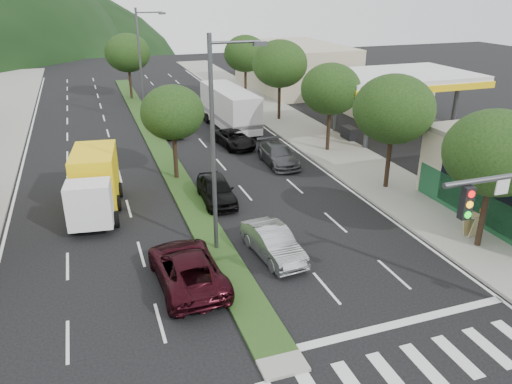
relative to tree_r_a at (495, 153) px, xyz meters
name	(u,v)px	position (x,y,z in m)	size (l,w,h in m)	color
ground	(278,357)	(-12.00, -4.00, -4.82)	(160.00, 160.00, 0.00)	black
sidewalk_right	(306,133)	(0.50, 21.00, -4.75)	(5.00, 90.00, 0.15)	gray
median	(154,137)	(-12.00, 24.00, -4.76)	(1.60, 56.00, 0.12)	#223D16
gas_canopy	(397,80)	(7.00, 18.00, -0.17)	(12.20, 8.20, 5.25)	silver
bldg_right_far	(294,67)	(7.50, 40.00, -2.22)	(10.00, 16.00, 5.20)	#C0BA99
tree_r_a	(495,153)	(0.00, 0.00, 0.00)	(4.60, 4.60, 6.63)	black
tree_r_b	(394,109)	(0.00, 8.00, 0.22)	(4.80, 4.80, 6.94)	black
tree_r_c	(331,89)	(0.00, 16.00, -0.07)	(4.40, 4.40, 6.48)	black
tree_r_d	(280,64)	(0.00, 26.00, 0.36)	(5.00, 5.00, 7.17)	black
tree_r_e	(245,54)	(0.00, 36.00, 0.07)	(4.60, 4.60, 6.71)	black
tree_med_near	(172,113)	(-12.00, 14.00, -0.39)	(4.00, 4.00, 6.02)	black
tree_med_far	(128,53)	(-12.00, 40.00, 0.19)	(4.80, 4.80, 6.94)	black
streetlight_near	(217,137)	(-11.79, 4.00, 0.76)	(2.60, 0.25, 10.00)	#47494C
streetlight_mid	(142,61)	(-11.79, 29.00, 0.76)	(2.60, 0.25, 10.00)	#47494C
sedan_silver	(273,243)	(-9.67, 2.48, -4.10)	(1.51, 4.34, 1.43)	#989A9F
suv_maroon	(187,268)	(-13.93, 1.53, -4.04)	(2.58, 5.59, 1.55)	black
car_queue_a	(216,190)	(-10.50, 9.51, -4.06)	(1.81, 4.49, 1.53)	black
car_queue_b	(278,155)	(-4.65, 14.51, -4.12)	(1.96, 4.83, 1.40)	#434347
car_queue_c	(170,126)	(-10.50, 24.51, -4.10)	(1.53, 4.38, 1.44)	#4E0D0D
car_queue_d	(234,139)	(-6.36, 19.51, -4.17)	(2.15, 4.66, 1.29)	black
box_truck	(95,185)	(-17.16, 10.65, -3.29)	(3.23, 6.81, 3.24)	white
motorhome	(229,108)	(-5.20, 24.69, -2.94)	(3.27, 9.29, 3.52)	silver
a_frame_sign	(473,223)	(0.39, 0.93, -3.99)	(0.80, 0.88, 1.54)	tan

